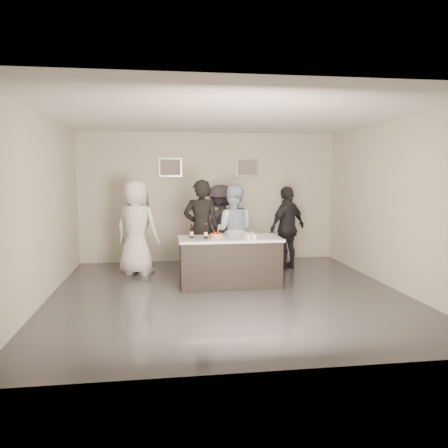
# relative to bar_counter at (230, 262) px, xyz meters

# --- Properties ---
(floor) EXTENTS (6.00, 6.00, 0.00)m
(floor) POSITION_rel_bar_counter_xyz_m (-0.11, -0.53, -0.45)
(floor) COLOR #3D3D42
(floor) RESTS_ON ground
(ceiling) EXTENTS (6.00, 6.00, 0.00)m
(ceiling) POSITION_rel_bar_counter_xyz_m (-0.11, -0.53, 2.55)
(ceiling) COLOR white
(wall_back) EXTENTS (6.00, 0.04, 3.00)m
(wall_back) POSITION_rel_bar_counter_xyz_m (-0.11, 2.47, 1.05)
(wall_back) COLOR beige
(wall_back) RESTS_ON ground
(wall_front) EXTENTS (6.00, 0.04, 3.00)m
(wall_front) POSITION_rel_bar_counter_xyz_m (-0.11, -3.53, 1.05)
(wall_front) COLOR beige
(wall_front) RESTS_ON ground
(wall_left) EXTENTS (0.04, 6.00, 3.00)m
(wall_left) POSITION_rel_bar_counter_xyz_m (-3.11, -0.53, 1.05)
(wall_left) COLOR beige
(wall_left) RESTS_ON ground
(wall_right) EXTENTS (0.04, 6.00, 3.00)m
(wall_right) POSITION_rel_bar_counter_xyz_m (2.89, -0.53, 1.05)
(wall_right) COLOR beige
(wall_right) RESTS_ON ground
(picture_left) EXTENTS (0.54, 0.04, 0.44)m
(picture_left) POSITION_rel_bar_counter_xyz_m (-1.01, 2.44, 1.75)
(picture_left) COLOR #B2B2B7
(picture_left) RESTS_ON wall_back
(picture_right) EXTENTS (0.54, 0.04, 0.44)m
(picture_right) POSITION_rel_bar_counter_xyz_m (0.79, 2.44, 1.75)
(picture_right) COLOR #B2B2B7
(picture_right) RESTS_ON wall_back
(bar_counter) EXTENTS (1.86, 0.86, 0.90)m
(bar_counter) POSITION_rel_bar_counter_xyz_m (0.00, 0.00, 0.00)
(bar_counter) COLOR white
(bar_counter) RESTS_ON ground
(cake) EXTENTS (0.23, 0.23, 0.07)m
(cake) POSITION_rel_bar_counter_xyz_m (-0.24, -0.07, 0.49)
(cake) COLOR gold
(cake) RESTS_ON bar_counter
(beer_bottle_a) EXTENTS (0.07, 0.07, 0.26)m
(beer_bottle_a) POSITION_rel_bar_counter_xyz_m (-0.69, -0.01, 0.58)
(beer_bottle_a) COLOR black
(beer_bottle_a) RESTS_ON bar_counter
(beer_bottle_b) EXTENTS (0.07, 0.07, 0.26)m
(beer_bottle_b) POSITION_rel_bar_counter_xyz_m (-0.45, -0.10, 0.58)
(beer_bottle_b) COLOR black
(beer_bottle_b) RESTS_ON bar_counter
(tumbler_cluster) EXTENTS (0.19, 0.40, 0.08)m
(tumbler_cluster) POSITION_rel_bar_counter_xyz_m (0.36, -0.04, 0.49)
(tumbler_cluster) COLOR #C97212
(tumbler_cluster) RESTS_ON bar_counter
(candles) EXTENTS (0.24, 0.08, 0.01)m
(candles) POSITION_rel_bar_counter_xyz_m (-0.33, -0.30, 0.45)
(candles) COLOR pink
(candles) RESTS_ON bar_counter
(person_main_black) EXTENTS (0.77, 0.56, 1.94)m
(person_main_black) POSITION_rel_bar_counter_xyz_m (-0.45, 0.72, 0.52)
(person_main_black) COLOR black
(person_main_black) RESTS_ON ground
(person_main_blue) EXTENTS (1.02, 0.87, 1.82)m
(person_main_blue) POSITION_rel_bar_counter_xyz_m (0.19, 0.85, 0.46)
(person_main_blue) COLOR #ACC8E1
(person_main_blue) RESTS_ON ground
(person_guest_left) EXTENTS (1.12, 0.98, 1.93)m
(person_guest_left) POSITION_rel_bar_counter_xyz_m (-1.73, 1.21, 0.51)
(person_guest_left) COLOR white
(person_guest_left) RESTS_ON ground
(person_guest_right) EXTENTS (1.11, 0.96, 1.79)m
(person_guest_right) POSITION_rel_bar_counter_xyz_m (1.46, 1.28, 0.44)
(person_guest_right) COLOR black
(person_guest_right) RESTS_ON ground
(person_guest_back) EXTENTS (1.35, 1.16, 1.81)m
(person_guest_back) POSITION_rel_bar_counter_xyz_m (0.07, 1.71, 0.46)
(person_guest_back) COLOR #28242B
(person_guest_back) RESTS_ON ground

